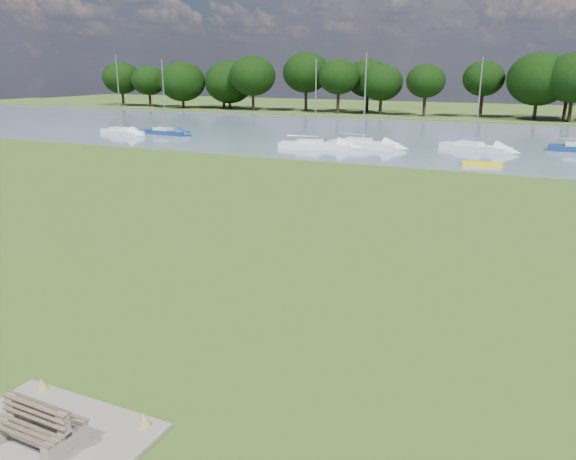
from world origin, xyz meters
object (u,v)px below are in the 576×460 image
at_px(sailboat_1, 121,130).
at_px(sailboat_4, 165,130).
at_px(sailboat_0, 474,145).
at_px(sailboat_6, 314,143).
at_px(kayak, 482,164).
at_px(sailboat_5, 362,142).
at_px(bench_pair, 39,424).

bearing_deg(sailboat_1, sailboat_4, 38.51).
distance_m(sailboat_0, sailboat_6, 14.87).
relative_size(sailboat_1, sailboat_6, 1.08).
xyz_separation_m(kayak, sailboat_5, (-11.79, 6.27, 0.36)).
bearing_deg(bench_pair, sailboat_4, 125.71).
xyz_separation_m(sailboat_0, sailboat_1, (-38.43, -3.89, 0.03)).
distance_m(bench_pair, sailboat_5, 45.97).
bearing_deg(sailboat_5, bench_pair, -73.96).
xyz_separation_m(sailboat_0, sailboat_4, (-33.77, -1.83, 0.01)).
height_order(bench_pair, sailboat_1, sailboat_1).
relative_size(sailboat_0, sailboat_5, 0.95).
bearing_deg(sailboat_6, sailboat_1, 166.88).
relative_size(sailboat_4, sailboat_5, 0.94).
xyz_separation_m(kayak, sailboat_0, (-1.79, 8.83, 0.30)).
bearing_deg(sailboat_5, sailboat_4, -175.38).
distance_m(bench_pair, sailboat_6, 44.56).
height_order(bench_pair, sailboat_4, sailboat_4).
bearing_deg(sailboat_0, sailboat_4, -157.67).
height_order(sailboat_5, sailboat_6, sailboat_5).
height_order(bench_pair, kayak, bench_pair).
bearing_deg(kayak, sailboat_5, 146.42).
relative_size(bench_pair, kayak, 0.60).
xyz_separation_m(bench_pair, kayak, (4.08, 39.05, -0.29)).
bearing_deg(sailboat_1, sailboat_0, 20.38).
height_order(bench_pair, sailboat_0, sailboat_0).
bearing_deg(sailboat_4, sailboat_6, -3.36).
bearing_deg(sailboat_5, sailboat_0, 20.75).
xyz_separation_m(sailboat_0, sailboat_6, (-14.04, -4.90, 0.00)).
height_order(kayak, sailboat_4, sailboat_4).
distance_m(kayak, sailboat_6, 16.32).
bearing_deg(sailboat_6, bench_pair, -85.47).
xyz_separation_m(sailboat_1, sailboat_4, (4.65, 2.06, -0.01)).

